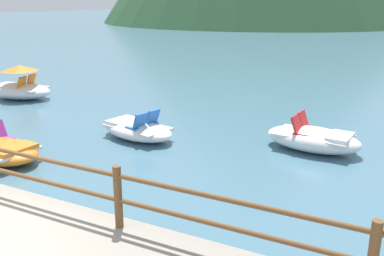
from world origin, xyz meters
TOP-DOWN VIEW (x-y plane):
  - ground_plane at (0.00, 40.00)m, footprint 200.00×200.00m
  - dock_railing at (-0.00, 1.55)m, footprint 23.92×0.12m
  - pedal_boat_0 at (3.33, 7.30)m, footprint 2.44×1.46m
  - pedal_boat_1 at (-1.07, 6.13)m, footprint 2.42×1.61m
  - pedal_boat_2 at (-7.73, 8.14)m, footprint 2.73×1.82m

SIDE VIEW (x-z plane):
  - ground_plane at x=0.00m, z-range 0.00..0.00m
  - pedal_boat_1 at x=-1.07m, z-range -0.16..0.67m
  - pedal_boat_0 at x=3.33m, z-range -0.14..0.75m
  - pedal_boat_2 at x=-7.73m, z-range -0.21..1.07m
  - dock_railing at x=0.00m, z-range 0.50..1.45m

